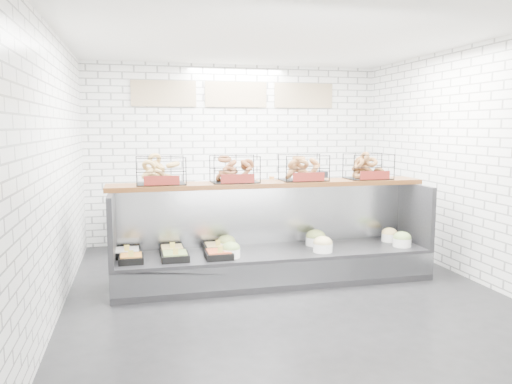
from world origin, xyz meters
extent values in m
plane|color=black|center=(0.00, 0.00, 0.00)|extent=(5.50, 5.50, 0.00)
cube|color=white|center=(0.00, 2.75, 1.50)|extent=(5.00, 0.02, 3.00)
cube|color=white|center=(-2.50, 0.00, 1.50)|extent=(0.02, 5.50, 3.00)
cube|color=white|center=(2.50, 0.00, 1.50)|extent=(0.02, 5.50, 3.00)
cube|color=white|center=(0.00, 0.00, 3.00)|extent=(5.00, 5.50, 0.02)
cube|color=tan|center=(-1.20, 2.72, 2.50)|extent=(1.05, 0.03, 0.42)
cube|color=tan|center=(0.00, 2.72, 2.50)|extent=(1.05, 0.03, 0.42)
cube|color=tan|center=(1.20, 2.72, 2.50)|extent=(1.05, 0.03, 0.42)
cube|color=black|center=(0.00, 0.30, 0.20)|extent=(4.00, 0.90, 0.40)
cube|color=#93969B|center=(0.00, -0.14, 0.22)|extent=(4.00, 0.03, 0.28)
cube|color=#93969B|center=(0.00, 0.71, 0.80)|extent=(4.00, 0.08, 0.80)
cube|color=black|center=(-1.97, 0.30, 0.80)|extent=(0.06, 0.90, 0.80)
cube|color=black|center=(1.97, 0.30, 0.80)|extent=(0.06, 0.90, 0.80)
cube|color=black|center=(-1.76, 0.14, 0.44)|extent=(0.28, 0.28, 0.08)
cube|color=#C47629|center=(-1.76, 0.14, 0.48)|extent=(0.24, 0.24, 0.04)
cube|color=gold|center=(-1.76, 0.04, 0.53)|extent=(0.06, 0.01, 0.08)
cube|color=black|center=(-1.81, 0.44, 0.44)|extent=(0.32, 0.32, 0.08)
cube|color=silver|center=(-1.81, 0.44, 0.48)|extent=(0.27, 0.27, 0.04)
cube|color=gold|center=(-1.81, 0.33, 0.53)|extent=(0.06, 0.01, 0.08)
cube|color=black|center=(-1.26, 0.13, 0.44)|extent=(0.32, 0.32, 0.08)
cube|color=olive|center=(-1.26, 0.13, 0.48)|extent=(0.27, 0.27, 0.04)
cube|color=gold|center=(-1.26, 0.02, 0.53)|extent=(0.06, 0.01, 0.08)
cube|color=black|center=(-1.27, 0.44, 0.44)|extent=(0.30, 0.30, 0.08)
cube|color=#E7C976|center=(-1.27, 0.44, 0.48)|extent=(0.25, 0.25, 0.04)
cube|color=gold|center=(-1.27, 0.34, 0.53)|extent=(0.06, 0.01, 0.08)
cube|color=black|center=(-0.74, 0.10, 0.44)|extent=(0.32, 0.32, 0.08)
cube|color=#C04D28|center=(-0.74, 0.10, 0.48)|extent=(0.27, 0.27, 0.04)
cube|color=gold|center=(-0.74, -0.01, 0.53)|extent=(0.06, 0.01, 0.08)
cube|color=black|center=(-0.71, 0.45, 0.44)|extent=(0.32, 0.32, 0.08)
cube|color=#ECC878|center=(-0.71, 0.45, 0.48)|extent=(0.27, 0.27, 0.04)
cube|color=gold|center=(-0.71, 0.34, 0.53)|extent=(0.06, 0.01, 0.08)
cylinder|color=white|center=(-0.59, 0.10, 0.46)|extent=(0.22, 0.22, 0.11)
ellipsoid|color=#75984D|center=(-0.59, 0.10, 0.52)|extent=(0.22, 0.22, 0.15)
cylinder|color=white|center=(-0.58, 0.46, 0.46)|extent=(0.23, 0.23, 0.11)
ellipsoid|color=#88994D|center=(-0.58, 0.46, 0.52)|extent=(0.23, 0.23, 0.16)
cylinder|color=white|center=(0.58, 0.10, 0.46)|extent=(0.25, 0.25, 0.11)
ellipsoid|color=tan|center=(0.58, 0.10, 0.52)|extent=(0.24, 0.24, 0.17)
cylinder|color=white|center=(0.62, 0.47, 0.46)|extent=(0.27, 0.27, 0.11)
ellipsoid|color=olive|center=(0.62, 0.47, 0.52)|extent=(0.26, 0.26, 0.18)
cylinder|color=white|center=(1.70, 0.13, 0.46)|extent=(0.24, 0.24, 0.11)
ellipsoid|color=#7C9C4F|center=(1.70, 0.13, 0.52)|extent=(0.23, 0.23, 0.16)
cylinder|color=white|center=(1.69, 0.44, 0.46)|extent=(0.22, 0.22, 0.11)
ellipsoid|color=#DDBE71|center=(1.69, 0.44, 0.52)|extent=(0.21, 0.21, 0.15)
cube|color=#46240F|center=(0.00, 0.52, 1.23)|extent=(4.10, 0.50, 0.06)
cube|color=black|center=(-1.38, 0.52, 1.43)|extent=(0.60, 0.38, 0.34)
cube|color=maroon|center=(-1.38, 0.32, 1.33)|extent=(0.42, 0.02, 0.11)
cube|color=black|center=(-0.46, 0.52, 1.43)|extent=(0.60, 0.38, 0.34)
cube|color=maroon|center=(-0.46, 0.32, 1.33)|extent=(0.42, 0.02, 0.11)
cube|color=black|center=(0.46, 0.52, 1.43)|extent=(0.60, 0.38, 0.34)
cube|color=maroon|center=(0.46, 0.32, 1.33)|extent=(0.42, 0.02, 0.11)
cube|color=black|center=(1.38, 0.52, 1.43)|extent=(0.60, 0.38, 0.34)
cube|color=maroon|center=(1.38, 0.32, 1.33)|extent=(0.42, 0.02, 0.11)
cube|color=#93969B|center=(0.00, 2.43, 0.45)|extent=(4.00, 0.60, 0.90)
cube|color=black|center=(-1.27, 2.43, 1.02)|extent=(0.40, 0.30, 0.24)
cube|color=silver|center=(-0.56, 2.38, 0.99)|extent=(0.35, 0.28, 0.18)
cylinder|color=#C37330|center=(0.57, 2.50, 1.01)|extent=(0.09, 0.09, 0.22)
cube|color=black|center=(1.36, 2.43, 1.05)|extent=(0.30, 0.30, 0.30)
camera|label=1|loc=(-1.66, -5.66, 1.96)|focal=35.00mm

